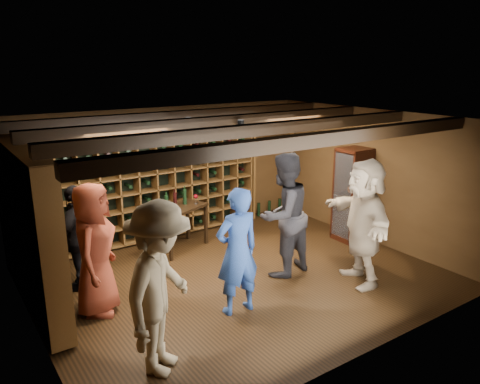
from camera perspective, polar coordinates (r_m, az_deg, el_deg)
ground at (r=7.57m, az=-0.06°, el=-10.37°), size 6.00×6.00×0.00m
room_shell at (r=6.91m, az=-0.31°, el=8.16°), size 6.00×6.00×6.00m
wine_rack_back at (r=8.88m, az=-11.40°, el=1.17°), size 4.65×0.30×2.20m
wine_rack_left at (r=6.88m, az=-24.18°, el=-4.16°), size 0.30×2.65×2.20m
crate_shelf at (r=10.26m, az=3.77°, el=5.73°), size 1.20×0.32×2.07m
display_cabinet at (r=9.10m, az=13.47°, el=-0.53°), size 0.55×0.50×1.75m
man_blue_shirt at (r=6.27m, az=-0.32°, el=-7.25°), size 0.66×0.44×1.76m
man_grey_suit at (r=7.39m, az=5.33°, el=-2.80°), size 1.08×0.90×1.98m
guest_red_floral at (r=6.55m, az=-17.32°, el=-6.68°), size 0.97×1.06×1.82m
guest_woman_black at (r=7.35m, az=-19.05°, el=-5.27°), size 0.97×0.91×1.61m
guest_khaki at (r=5.16m, az=-9.71°, el=-11.57°), size 1.42×1.39×1.95m
guest_beige at (r=7.32m, az=14.80°, el=-3.54°), size 1.23×1.90×1.96m
tasting_table at (r=8.47m, az=-7.46°, el=-2.43°), size 1.18×0.88×1.08m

